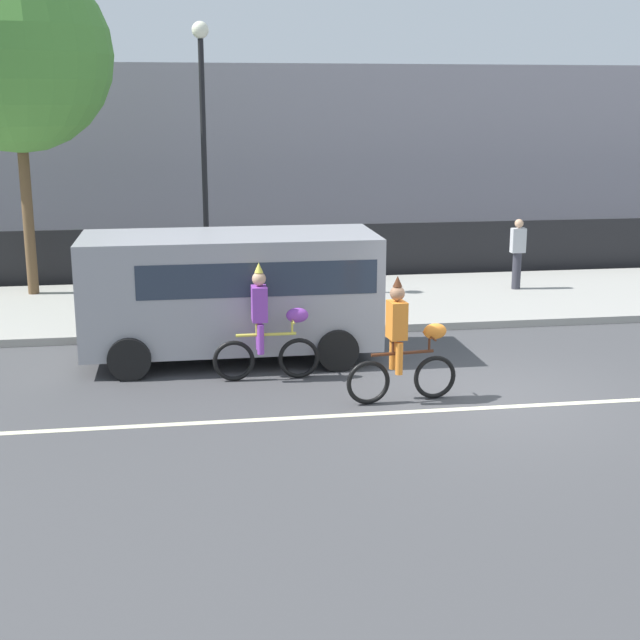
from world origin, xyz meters
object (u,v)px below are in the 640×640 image
parade_cyclist_purple (267,329)px  pedestrian_onlooker (518,252)px  parked_van_grey (235,286)px  parade_cyclist_orange (404,347)px  street_lamp_post (203,120)px

parade_cyclist_purple → pedestrian_onlooker: 8.42m
parked_van_grey → parade_cyclist_orange: bearing=-49.4°
parade_cyclist_orange → street_lamp_post: 8.45m
parade_cyclist_orange → street_lamp_post: (-2.66, 7.37, 3.15)m
parade_cyclist_orange → parked_van_grey: bearing=130.6°
parked_van_grey → street_lamp_post: size_ratio=0.85×
pedestrian_onlooker → street_lamp_post: bearing=176.5°
street_lamp_post → pedestrian_onlooker: (7.07, -0.43, -2.97)m
parade_cyclist_purple → pedestrian_onlooker: parade_cyclist_purple is taller
parade_cyclist_purple → pedestrian_onlooker: bearing=41.4°
street_lamp_post → pedestrian_onlooker: street_lamp_post is taller
parked_van_grey → street_lamp_post: bearing=94.2°
parade_cyclist_purple → parked_van_grey: parked_van_grey is taller
parade_cyclist_orange → pedestrian_onlooker: 8.23m
parked_van_grey → pedestrian_onlooker: 7.96m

